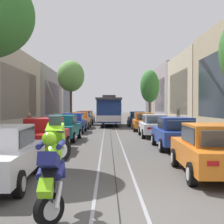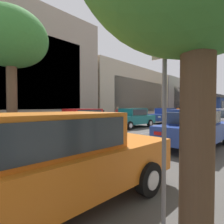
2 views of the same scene
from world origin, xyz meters
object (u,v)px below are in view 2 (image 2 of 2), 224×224
parked_car_blue_second_right (195,128)px  cable_car_trolley (217,107)px  parked_car_orange_far_left (208,112)px  pedestrian_on_left_pavement (118,115)px  parked_car_blue_fourth_left (165,115)px  parked_car_orange_fifth_left (184,114)px  parked_car_teal_mid_left (132,118)px  parked_car_white_mid_right (223,120)px  street_tree_kerb_left_near (11,39)px  parked_car_red_second_left (81,121)px  street_sign_post (164,99)px  street_tree_kerb_left_second (192,83)px  parked_car_orange_near_right (59,159)px  parked_car_navy_sixth_left (197,113)px

parked_car_blue_second_right → cable_car_trolley: 18.76m
parked_car_orange_far_left → pedestrian_on_left_pavement: 21.64m
parked_car_blue_fourth_left → parked_car_orange_fifth_left: size_ratio=1.00×
parked_car_teal_mid_left → parked_car_white_mid_right: size_ratio=1.00×
parked_car_orange_fifth_left → street_tree_kerb_left_near: street_tree_kerb_left_near is taller
parked_car_red_second_left → parked_car_orange_fifth_left: same height
street_sign_post → parked_car_orange_far_left: bearing=103.4°
parked_car_teal_mid_left → parked_car_blue_second_right: (6.20, -3.95, 0.00)m
parked_car_red_second_left → street_tree_kerb_left_second: (-1.56, 24.02, 5.02)m
parked_car_orange_near_right → parked_car_white_mid_right: bearing=89.7°
street_sign_post → parked_car_orange_fifth_left: bearing=109.9°
parked_car_orange_fifth_left → parked_car_white_mid_right: 10.74m
parked_car_red_second_left → parked_car_white_mid_right: 9.51m
street_sign_post → cable_car_trolley: bearing=100.7°
cable_car_trolley → street_tree_kerb_left_near: bearing=-101.4°
parked_car_orange_far_left → street_tree_kerb_left_second: bearing=-117.1°
parked_car_navy_sixth_left → cable_car_trolley: 3.52m
parked_car_blue_fourth_left → parked_car_orange_far_left: same height
street_tree_kerb_left_near → cable_car_trolley: 23.80m
parked_car_teal_mid_left → street_tree_kerb_left_second: street_tree_kerb_left_second is taller
parked_car_orange_fifth_left → parked_car_blue_second_right: (6.09, -15.02, 0.00)m
parked_car_orange_fifth_left → street_tree_kerb_left_near: bearing=-95.0°
parked_car_orange_fifth_left → parked_car_orange_far_left: 11.18m
parked_car_teal_mid_left → street_sign_post: street_sign_post is taller
parked_car_navy_sixth_left → cable_car_trolley: bearing=-29.9°
parked_car_blue_fourth_left → cable_car_trolley: 9.19m
street_tree_kerb_left_near → pedestrian_on_left_pavement: 10.23m
parked_car_orange_near_right → pedestrian_on_left_pavement: 13.63m
parked_car_blue_fourth_left → street_tree_kerb_left_near: 15.19m
street_tree_kerb_left_second → pedestrian_on_left_pavement: bearing=-91.8°
street_tree_kerb_left_near → street_sign_post: bearing=-5.5°
parked_car_teal_mid_left → parked_car_white_mid_right: 6.42m
parked_car_red_second_left → street_tree_kerb_left_second: street_tree_kerb_left_second is taller
parked_car_teal_mid_left → parked_car_blue_second_right: bearing=-32.5°
parked_car_red_second_left → cable_car_trolley: size_ratio=0.48×
parked_car_navy_sixth_left → parked_car_orange_far_left: bearing=90.5°
parked_car_orange_far_left → street_tree_kerb_left_second: (-1.71, -3.33, 5.02)m
parked_car_blue_second_right → street_tree_kerb_left_second: street_tree_kerb_left_second is taller
parked_car_teal_mid_left → parked_car_navy_sixth_left: size_ratio=1.00×
parked_car_teal_mid_left → parked_car_blue_fourth_left: bearing=89.8°
parked_car_blue_second_right → street_sign_post: 5.72m
parked_car_white_mid_right → street_sign_post: street_sign_post is taller
parked_car_blue_second_right → street_tree_kerb_left_second: size_ratio=0.56×
parked_car_red_second_left → parked_car_blue_fourth_left: 10.99m
parked_car_red_second_left → parked_car_orange_fifth_left: size_ratio=0.99×
parked_car_blue_second_right → street_tree_kerb_left_near: (-7.82, -4.59, 4.47)m
parked_car_teal_mid_left → parked_car_orange_far_left: same height
parked_car_blue_second_right → parked_car_orange_fifth_left: bearing=112.1°
parked_car_blue_fourth_left → parked_car_orange_near_right: bearing=-69.6°
parked_car_navy_sixth_left → parked_car_white_mid_right: same height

